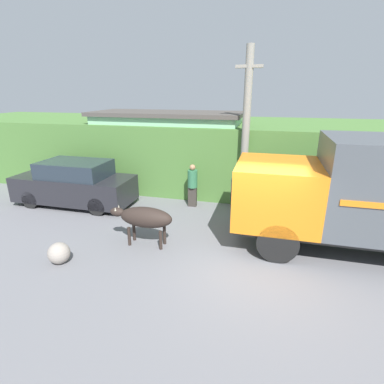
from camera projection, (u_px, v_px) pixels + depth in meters
ground_plane at (250, 262)px, 7.79m from camera, size 60.00×60.00×0.00m
hillside_embankment at (263, 154)px, 13.72m from camera, size 32.00×5.90×2.87m
building_backdrop at (168, 151)px, 13.24m from camera, size 6.43×2.70×3.37m
brown_cow at (144, 218)px, 8.41m from camera, size 1.86×0.59×1.15m
parked_suv at (75, 184)px, 11.46m from camera, size 4.53×1.75×1.72m
pedestrian_on_hill at (192, 184)px, 11.26m from camera, size 0.37×0.37×1.64m
utility_pole at (246, 130)px, 10.46m from camera, size 0.90×0.27×5.65m
roadside_rock at (59, 253)px, 7.66m from camera, size 0.56×0.56×0.56m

